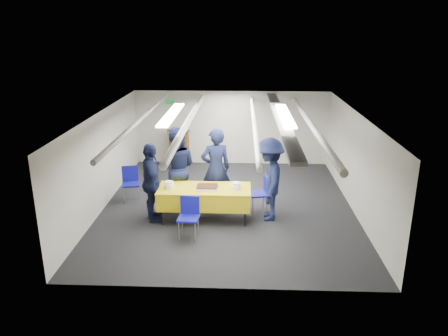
# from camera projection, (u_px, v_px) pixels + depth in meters

# --- Properties ---
(ground) EXTENTS (7.00, 7.00, 0.00)m
(ground) POSITION_uv_depth(u_px,v_px,m) (228.00, 206.00, 10.69)
(ground) COLOR black
(ground) RESTS_ON ground
(room_shell) EXTENTS (6.00, 7.00, 2.30)m
(room_shell) POSITION_uv_depth(u_px,v_px,m) (232.00, 130.00, 10.50)
(room_shell) COLOR beige
(room_shell) RESTS_ON ground
(serving_table) EXTENTS (2.06, 0.88, 0.77)m
(serving_table) POSITION_uv_depth(u_px,v_px,m) (204.00, 197.00, 9.79)
(serving_table) COLOR black
(serving_table) RESTS_ON ground
(sheet_cake) EXTENTS (0.47, 0.36, 0.08)m
(sheet_cake) POSITION_uv_depth(u_px,v_px,m) (207.00, 187.00, 9.65)
(sheet_cake) COLOR white
(sheet_cake) RESTS_ON serving_table
(plate_stack_left) EXTENTS (0.22, 0.22, 0.16)m
(plate_stack_left) POSITION_uv_depth(u_px,v_px,m) (169.00, 185.00, 9.68)
(plate_stack_left) COLOR white
(plate_stack_left) RESTS_ON serving_table
(plate_stack_right) EXTENTS (0.21, 0.21, 0.16)m
(plate_stack_right) POSITION_uv_depth(u_px,v_px,m) (236.00, 186.00, 9.62)
(plate_stack_right) COLOR white
(plate_stack_right) RESTS_ON serving_table
(podium) EXTENTS (0.62, 0.53, 1.25)m
(podium) POSITION_uv_depth(u_px,v_px,m) (179.00, 148.00, 13.45)
(podium) COLOR brown
(podium) RESTS_ON ground
(chair_near) EXTENTS (0.45, 0.45, 0.87)m
(chair_near) POSITION_uv_depth(u_px,v_px,m) (189.00, 213.00, 9.02)
(chair_near) COLOR gray
(chair_near) RESTS_ON ground
(chair_right) EXTENTS (0.50, 0.50, 0.87)m
(chair_right) POSITION_uv_depth(u_px,v_px,m) (262.00, 190.00, 10.23)
(chair_right) COLOR gray
(chair_right) RESTS_ON ground
(chair_left) EXTENTS (0.51, 0.51, 0.87)m
(chair_left) POSITION_uv_depth(u_px,v_px,m) (130.00, 180.00, 10.92)
(chair_left) COLOR gray
(chair_left) RESTS_ON ground
(sailor_a) EXTENTS (0.83, 0.67, 1.96)m
(sailor_a) POSITION_uv_depth(u_px,v_px,m) (216.00, 169.00, 10.32)
(sailor_a) COLOR black
(sailor_a) RESTS_ON ground
(sailor_b) EXTENTS (0.98, 0.77, 1.98)m
(sailor_b) POSITION_uv_depth(u_px,v_px,m) (177.00, 168.00, 10.38)
(sailor_b) COLOR black
(sailor_b) RESTS_ON ground
(sailor_c) EXTENTS (0.76, 1.14, 1.80)m
(sailor_c) POSITION_uv_depth(u_px,v_px,m) (151.00, 183.00, 9.65)
(sailor_c) COLOR black
(sailor_c) RESTS_ON ground
(sailor_d) EXTENTS (0.75, 1.25, 1.89)m
(sailor_d) POSITION_uv_depth(u_px,v_px,m) (269.00, 180.00, 9.73)
(sailor_d) COLOR black
(sailor_d) RESTS_ON ground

